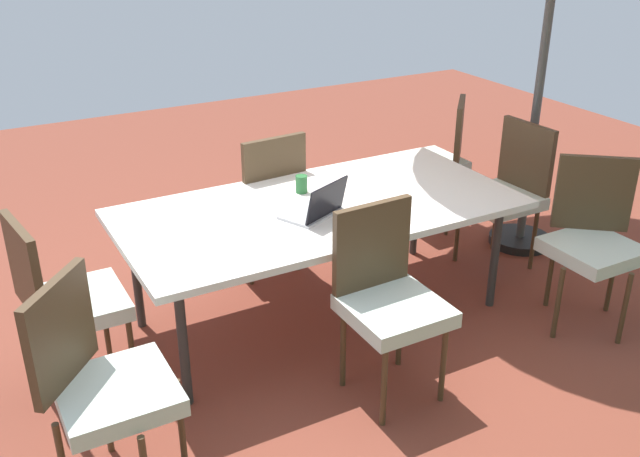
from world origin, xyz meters
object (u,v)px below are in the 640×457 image
Objects in this scene: cup at (302,184)px; chair_east at (63,297)px; dining_table at (320,212)px; chair_west at (507,189)px; chair_northeast at (101,379)px; chair_southwest at (437,156)px; chair_north at (388,294)px; laptop at (317,209)px; chair_northwest at (593,235)px; chair_south at (264,195)px.

chair_east is at bearing 10.01° from cup.
dining_table is 1.43m from chair_west.
chair_northeast is 1.77m from cup.
chair_southwest is at bearing -159.56° from cup.
chair_east is (2.87, 0.03, 0.00)m from chair_west.
chair_west and chair_southwest have the same top height.
chair_north reaches higher than dining_table.
chair_north is 2.50× the size of laptop.
dining_table is 2.32× the size of chair_southwest.
chair_northwest is 1.00× the size of chair_southwest.
chair_west is 1.00× the size of chair_northeast.
dining_table is 2.32× the size of chair_west.
chair_east reaches higher than cup.
laptop is (0.04, -0.64, 0.22)m from chair_north.
chair_northeast is at bearing -141.64° from chair_northwest.
chair_northwest is 9.36× the size of cup.
chair_east reaches higher than dining_table.
chair_east and chair_southwest have the same top height.
laptop is 3.75× the size of cup.
chair_west and chair_east have the same top height.
chair_north is 9.36× the size of cup.
chair_northeast reaches higher than dining_table.
chair_north and chair_south have the same top height.
dining_table is at bearing -171.60° from chair_northwest.
chair_northeast is at bearing 178.38° from chair_north.
chair_southwest is 2.50× the size of laptop.
laptop reaches higher than dining_table.
chair_east is at bearing -92.46° from chair_west.
chair_south reaches higher than laptop.
chair_northwest is at bearing 129.12° from chair_south.
chair_north is at bearing 86.50° from dining_table.
chair_southwest is 1.00× the size of chair_south.
dining_table is 1.58m from chair_northwest.
chair_south is 9.36× the size of cup.
chair_east is at bearing 150.19° from chair_north.
chair_south is at bearing -45.31° from chair_southwest.
dining_table is 0.18m from laptop.
chair_west is 1.00× the size of chair_northwest.
chair_southwest reaches higher than cup.
chair_northwest reaches higher than dining_table.
chair_northeast is (1.44, 0.78, -0.13)m from dining_table.
chair_north is 1.00× the size of chair_northeast.
chair_west is at bearing -34.05° from chair_northeast.
laptop is (1.45, -0.66, 0.22)m from chair_northwest.
chair_north and chair_northeast have the same top height.
dining_table is at bearing 84.60° from chair_north.
chair_southwest is at bearing 177.42° from chair_west.
chair_north reaches higher than cup.
laptop is at bearing -23.52° from chair_northeast.
chair_east is (1.45, 0.03, -0.13)m from dining_table.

